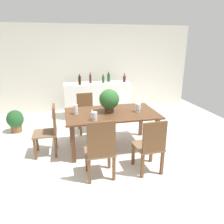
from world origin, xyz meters
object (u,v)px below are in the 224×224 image
Objects in this scene: crystal_vase_right at (76,109)px; wine_bottle_dark at (90,79)px; flower_centerpiece at (109,100)px; chair_far_left at (86,111)px; kitchen_counter at (98,99)px; dining_table at (111,117)px; crystal_vase_center_near at (95,115)px; crystal_vase_left at (138,107)px; wine_glass at (92,111)px; wine_bottle_clear at (80,80)px; chair_near_right at (151,145)px; chair_near_left at (101,148)px; wine_bottle_tall at (124,79)px; wine_bottle_amber at (109,78)px; chair_head_end at (50,128)px; wine_bottle_green at (103,79)px; potted_plant_floor at (15,120)px.

crystal_vase_right is 2.09m from wine_bottle_dark.
flower_centerpiece is 1.53× the size of wine_bottle_dark.
kitchen_counter reaches higher than chair_far_left.
crystal_vase_center_near is at bearing -136.87° from dining_table.
crystal_vase_left is 1.17× the size of wine_glass.
dining_table is 0.56m from crystal_vase_left.
chair_near_right is at bearing -73.66° from wine_bottle_clear.
chair_near_left reaches higher than chair_far_left.
crystal_vase_right reaches higher than wine_glass.
wine_bottle_tall is at bearing 60.24° from wine_glass.
wine_bottle_amber reaches higher than wine_bottle_clear.
wine_bottle_amber is at bearing 72.62° from crystal_vase_center_near.
kitchen_counter is at bearing 17.45° from wine_bottle_clear.
crystal_vase_left is at bearing -11.77° from flower_centerpiece.
chair_near_right is 6.12× the size of crystal_vase_center_near.
chair_far_left is at bearing 142.32° from chair_head_end.
chair_near_right is at bearing -70.67° from chair_far_left.
wine_glass is (-0.37, -0.19, -0.15)m from flower_centerpiece.
crystal_vase_right is at bearing 177.99° from flower_centerpiece.
wine_glass is at bearing -96.72° from wine_bottle_dark.
chair_near_left is 4.13× the size of wine_bottle_green.
wine_bottle_clear is (-0.46, 1.92, 0.44)m from dining_table.
crystal_vase_right is (-1.11, 1.09, 0.35)m from chair_near_right.
wine_bottle_clear is (-0.51, -0.16, 0.61)m from kitchen_counter.
chair_far_left is at bearing -86.96° from wine_bottle_clear.
crystal_vase_right is at bearing -127.99° from wine_bottle_tall.
crystal_vase_center_near is at bearing -85.60° from wine_glass.
chair_near_left is 3.35m from wine_bottle_tall.
wine_bottle_dark reaches higher than potted_plant_floor.
crystal_vase_center_near is 0.51× the size of wine_bottle_dark.
wine_bottle_green reaches higher than crystal_vase_right.
chair_head_end is 3.80× the size of wine_bottle_tall.
chair_head_end reaches higher than chair_far_left.
chair_near_right is 3.15m from wine_bottle_green.
dining_table is 9.53× the size of crystal_vase_right.
wine_bottle_tall reaches higher than chair_far_left.
crystal_vase_left reaches higher than wine_glass.
wine_bottle_clear is at bearing -156.10° from wine_bottle_dark.
flower_centerpiece is 2.03m from wine_bottle_dark.
wine_bottle_clear is (0.74, 1.92, 0.57)m from chair_head_end.
wine_bottle_amber reaches higher than crystal_vase_left.
wine_bottle_green reaches higher than wine_glass.
potted_plant_floor is at bearing 135.83° from crystal_vase_center_near.
chair_near_left reaches higher than dining_table.
wine_bottle_amber is 0.25m from wine_bottle_green.
crystal_vase_center_near is at bearing -104.22° from wine_bottle_green.
chair_head_end is 6.56× the size of wine_glass.
chair_near_right is 3.27× the size of wine_bottle_clear.
crystal_vase_center_near is 0.08× the size of kitchen_counter.
wine_bottle_clear reaches higher than flower_centerpiece.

